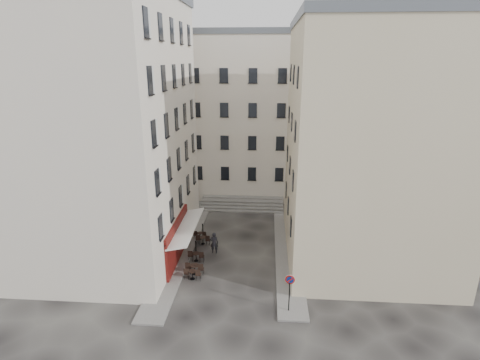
# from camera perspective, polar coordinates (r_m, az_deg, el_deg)

# --- Properties ---
(ground) EXTENTS (90.00, 90.00, 0.00)m
(ground) POSITION_cam_1_polar(r_m,az_deg,el_deg) (30.11, -1.37, -13.30)
(ground) COLOR black
(ground) RESTS_ON ground
(sidewalk_left) EXTENTS (2.00, 22.00, 0.12)m
(sidewalk_left) POSITION_cam_1_polar(r_m,az_deg,el_deg) (34.19, -8.34, -9.32)
(sidewalk_left) COLOR slate
(sidewalk_left) RESTS_ON ground
(sidewalk_right) EXTENTS (2.00, 18.00, 0.12)m
(sidewalk_right) POSITION_cam_1_polar(r_m,az_deg,el_deg) (32.62, 7.18, -10.69)
(sidewalk_right) COLOR slate
(sidewalk_right) RESTS_ON ground
(building_left) EXTENTS (12.20, 16.20, 20.60)m
(building_left) POSITION_cam_1_polar(r_m,az_deg,el_deg) (31.91, -20.25, 7.27)
(building_left) COLOR beige
(building_left) RESTS_ON ground
(building_right) EXTENTS (12.20, 14.20, 18.60)m
(building_right) POSITION_cam_1_polar(r_m,az_deg,el_deg) (30.82, 19.07, 5.15)
(building_right) COLOR #C2B490
(building_right) RESTS_ON ground
(building_back) EXTENTS (18.20, 10.20, 18.60)m
(building_back) POSITION_cam_1_polar(r_m,az_deg,el_deg) (45.19, -0.39, 9.93)
(building_back) COLOR beige
(building_back) RESTS_ON ground
(cafe_storefront) EXTENTS (1.74, 7.30, 3.50)m
(cafe_storefront) POSITION_cam_1_polar(r_m,az_deg,el_deg) (30.74, -9.35, -8.86)
(cafe_storefront) COLOR #48110A
(cafe_storefront) RESTS_ON ground
(stone_steps) EXTENTS (9.00, 3.15, 0.80)m
(stone_steps) POSITION_cam_1_polar(r_m,az_deg,el_deg) (41.19, 0.31, -3.73)
(stone_steps) COLOR #5D5A58
(stone_steps) RESTS_ON ground
(bollard_near) EXTENTS (0.12, 0.12, 0.98)m
(bollard_near) POSITION_cam_1_polar(r_m,az_deg,el_deg) (29.46, -8.05, -13.07)
(bollard_near) COLOR black
(bollard_near) RESTS_ON ground
(bollard_mid) EXTENTS (0.12, 0.12, 0.98)m
(bollard_mid) POSITION_cam_1_polar(r_m,az_deg,el_deg) (32.44, -6.76, -9.91)
(bollard_mid) COLOR black
(bollard_mid) RESTS_ON ground
(bollard_far) EXTENTS (0.12, 0.12, 0.98)m
(bollard_far) POSITION_cam_1_polar(r_m,az_deg,el_deg) (35.51, -5.70, -7.29)
(bollard_far) COLOR black
(bollard_far) RESTS_ON ground
(no_parking_sign) EXTENTS (0.62, 0.13, 2.72)m
(no_parking_sign) POSITION_cam_1_polar(r_m,az_deg,el_deg) (24.79, 7.58, -15.76)
(no_parking_sign) COLOR black
(no_parking_sign) RESTS_ON ground
(bistro_table_a) EXTENTS (1.27, 0.60, 0.90)m
(bistro_table_a) POSITION_cam_1_polar(r_m,az_deg,el_deg) (28.78, -7.25, -14.00)
(bistro_table_a) COLOR black
(bistro_table_a) RESTS_ON ground
(bistro_table_b) EXTENTS (1.40, 0.66, 0.99)m
(bistro_table_b) POSITION_cam_1_polar(r_m,az_deg,el_deg) (29.33, -6.92, -13.22)
(bistro_table_b) COLOR black
(bistro_table_b) RESTS_ON ground
(bistro_table_c) EXTENTS (1.30, 0.61, 0.92)m
(bistro_table_c) POSITION_cam_1_polar(r_m,az_deg,el_deg) (31.01, -6.69, -11.42)
(bistro_table_c) COLOR black
(bistro_table_c) RESTS_ON ground
(bistro_table_d) EXTENTS (1.25, 0.59, 0.88)m
(bistro_table_d) POSITION_cam_1_polar(r_m,az_deg,el_deg) (33.55, -5.65, -9.02)
(bistro_table_d) COLOR black
(bistro_table_d) RESTS_ON ground
(bistro_table_e) EXTENTS (1.18, 0.55, 0.83)m
(bistro_table_e) POSITION_cam_1_polar(r_m,az_deg,el_deg) (34.41, -6.11, -8.36)
(bistro_table_e) COLOR black
(bistro_table_e) RESTS_ON ground
(pedestrian) EXTENTS (0.69, 0.46, 1.88)m
(pedestrian) POSITION_cam_1_polar(r_m,az_deg,el_deg) (31.87, -3.96, -9.53)
(pedestrian) COLOR black
(pedestrian) RESTS_ON ground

